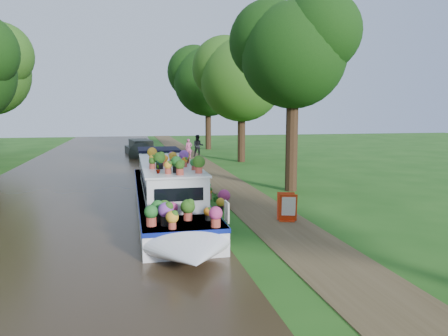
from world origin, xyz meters
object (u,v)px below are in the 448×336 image
sandwich_board (287,208)px  pedestrian_pink (189,148)px  second_boat (141,149)px  pedestrian_dark (198,146)px  plant_boat (169,191)px

sandwich_board → pedestrian_pink: 20.79m
second_boat → pedestrian_pink: size_ratio=4.64×
pedestrian_dark → sandwich_board: bearing=-80.4°
plant_boat → pedestrian_pink: bearing=80.1°
sandwich_board → pedestrian_pink: (-0.55, 20.78, 0.33)m
second_boat → sandwich_board: (4.24, -23.58, -0.08)m
second_boat → pedestrian_dark: 5.07m
pedestrian_pink → plant_boat: bearing=-105.3°
second_boat → sandwich_board: second_boat is taller
second_boat → pedestrian_dark: size_ratio=3.94×
pedestrian_dark → plant_boat: bearing=-91.6°
plant_boat → pedestrian_dark: size_ratio=7.58×
plant_boat → sandwich_board: size_ratio=14.25×
second_boat → pedestrian_dark: (4.54, -2.24, 0.39)m
sandwich_board → second_boat: bearing=118.1°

